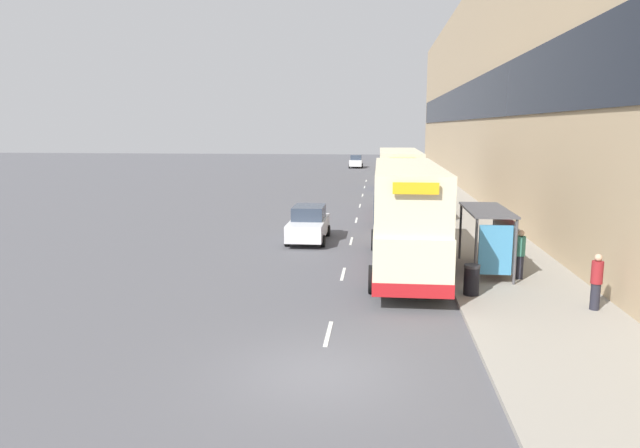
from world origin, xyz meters
The scene contains 23 objects.
ground_plane centered at (0.00, 0.00, 0.00)m, with size 220.00×220.00×0.00m, color #515156.
pavement centered at (6.50, 38.50, 0.07)m, with size 5.00×93.00×0.14m.
terrace_facade centered at (10.49, 38.50, 8.92)m, with size 3.10×93.00×17.85m.
lane_mark_0 centered at (0.00, 2.70, 0.01)m, with size 0.12×2.00×0.01m.
lane_mark_1 centered at (0.00, 9.39, 0.01)m, with size 0.12×2.00×0.01m.
lane_mark_2 centered at (0.00, 16.08, 0.01)m, with size 0.12×2.00×0.01m.
lane_mark_3 centered at (0.00, 22.77, 0.01)m, with size 0.12×2.00×0.01m.
lane_mark_4 centered at (0.00, 29.46, 0.01)m, with size 0.12×2.00×0.01m.
lane_mark_5 centered at (0.00, 36.14, 0.01)m, with size 0.12×2.00×0.01m.
lane_mark_6 centered at (0.00, 42.83, 0.01)m, with size 0.12×2.00×0.01m.
lane_mark_7 centered at (0.00, 49.52, 0.01)m, with size 0.12×2.00×0.01m.
bus_shelter centered at (5.77, 9.68, 1.88)m, with size 1.60×4.20×2.48m.
double_decker_bus_near centered at (2.47, 10.27, 2.29)m, with size 2.85×11.05×4.30m.
double_decker_bus_ahead centered at (2.66, 24.53, 2.29)m, with size 2.85×11.01×4.30m.
car_0 centered at (-2.19, 15.92, 0.89)m, with size 1.97×4.58×1.80m.
car_1 centered at (-1.94, 69.66, 0.89)m, with size 1.95×4.04×1.83m.
car_2 centered at (2.18, 41.76, 0.88)m, with size 2.04×4.12×1.78m.
car_3 centered at (1.92, 60.83, 0.90)m, with size 2.06×4.19×1.83m.
pedestrian_at_shelter centered at (6.83, 10.52, 1.08)m, with size 0.37×0.37×1.85m.
pedestrian_1 centered at (7.28, 13.84, 0.98)m, with size 0.33×0.33×1.65m.
pedestrian_2 centered at (8.14, 5.30, 1.05)m, with size 0.35×0.35×1.78m.
pedestrian_3 centered at (6.68, 8.89, 1.09)m, with size 0.37×0.37×1.86m.
litter_bin centered at (4.55, 6.55, 0.67)m, with size 0.55×0.55×1.05m.
Camera 1 is at (1.34, -12.65, 5.79)m, focal length 32.00 mm.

